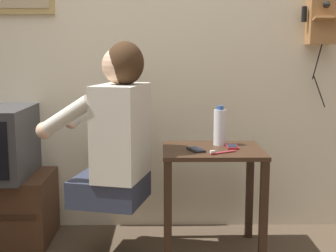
{
  "coord_description": "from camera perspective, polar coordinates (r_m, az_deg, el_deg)",
  "views": [
    {
      "loc": [
        0.06,
        -1.87,
        1.11
      ],
      "look_at": [
        0.09,
        0.55,
        0.72
      ],
      "focal_mm": 50.0,
      "sensor_mm": 36.0,
      "label": 1
    }
  ],
  "objects": [
    {
      "name": "wall_phone_antique",
      "position": [
        2.97,
        18.21,
        13.28
      ],
      "size": [
        0.19,
        0.19,
        0.8
      ],
      "color": "#9E6B3D"
    },
    {
      "name": "toothbrush",
      "position": [
        2.42,
        6.47,
        -3.2
      ],
      "size": [
        0.14,
        0.08,
        0.02
      ],
      "rotation": [
        0.0,
        0.0,
        2.07
      ],
      "color": "#D83F4C",
      "rests_on": "side_table"
    },
    {
      "name": "side_table",
      "position": [
        2.57,
        5.41,
        -5.59
      ],
      "size": [
        0.54,
        0.44,
        0.58
      ],
      "color": "#382316",
      "rests_on": "ground_plane"
    },
    {
      "name": "person",
      "position": [
        2.46,
        -6.33,
        -0.57
      ],
      "size": [
        0.58,
        0.49,
        0.85
      ],
      "rotation": [
        0.0,
        0.0,
        1.33
      ],
      "color": "#2D3347",
      "rests_on": "ground_plane"
    },
    {
      "name": "cell_phone_held",
      "position": [
        2.48,
        3.42,
        -2.89
      ],
      "size": [
        0.1,
        0.14,
        0.01
      ],
      "rotation": [
        0.0,
        0.0,
        0.36
      ],
      "color": "black",
      "rests_on": "side_table"
    },
    {
      "name": "water_bottle",
      "position": [
        2.62,
        6.34,
        -0.09
      ],
      "size": [
        0.07,
        0.07,
        0.22
      ],
      "color": "silver",
      "rests_on": "side_table"
    },
    {
      "name": "wall_back",
      "position": [
        2.9,
        -1.94,
        12.48
      ],
      "size": [
        6.8,
        0.05,
        2.55
      ],
      "color": "beige",
      "rests_on": "ground_plane"
    },
    {
      "name": "cell_phone_spare",
      "position": [
        2.58,
        7.8,
        -2.5
      ],
      "size": [
        0.06,
        0.12,
        0.01
      ],
      "rotation": [
        0.0,
        0.0,
        -0.0
      ],
      "color": "maroon",
      "rests_on": "side_table"
    }
  ]
}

